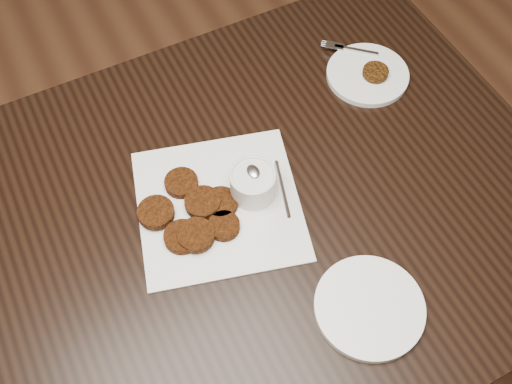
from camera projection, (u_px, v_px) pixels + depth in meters
table at (207, 307)px, 1.41m from camera, size 1.44×0.93×0.75m
napkin at (219, 205)px, 1.12m from camera, size 0.37×0.37×0.00m
sauce_ramekin at (253, 174)px, 1.08m from camera, size 0.15×0.15×0.12m
patty_cluster at (198, 214)px, 1.10m from camera, size 0.23×0.23×0.02m
plate_with_patty at (368, 72)px, 1.28m from camera, size 0.25×0.25×0.03m
plate_empty at (369, 307)px, 1.01m from camera, size 0.23×0.23×0.01m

